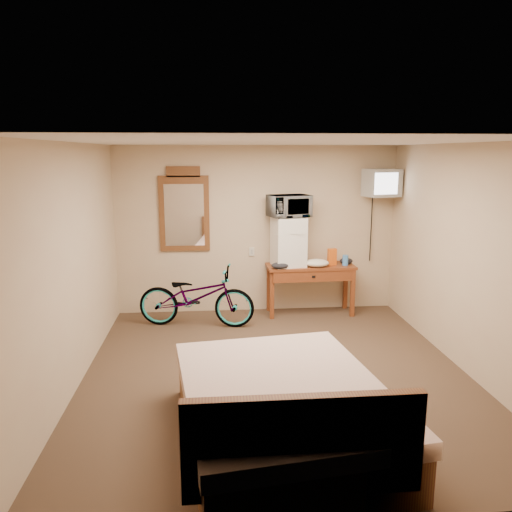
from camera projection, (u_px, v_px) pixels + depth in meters
name	position (u px, v px, depth m)	size (l,w,h in m)	color
room	(277.00, 263.00, 5.27)	(4.60, 4.64, 2.50)	#433121
desk	(311.00, 274.00, 7.42)	(1.31, 0.53, 0.75)	brown
mini_fridge	(288.00, 242.00, 7.32)	(0.51, 0.49, 0.72)	white
microwave	(289.00, 206.00, 7.22)	(0.58, 0.39, 0.32)	white
snack_bag	(332.00, 257.00, 7.42)	(0.12, 0.07, 0.25)	#D35612
blue_cup	(345.00, 260.00, 7.40)	(0.09, 0.09, 0.15)	#4085D9
cloth_cream	(317.00, 263.00, 7.31)	(0.36, 0.28, 0.11)	beige
cloth_dark_a	(280.00, 266.00, 7.18)	(0.25, 0.19, 0.09)	black
cloth_dark_b	(346.00, 261.00, 7.50)	(0.20, 0.16, 0.09)	black
crt_television	(382.00, 183.00, 7.25)	(0.54, 0.62, 0.40)	black
wall_mirror	(184.00, 210.00, 7.33)	(0.73, 0.04, 1.24)	brown
bicycle	(196.00, 296.00, 6.95)	(0.57, 1.63, 0.85)	black
bed	(283.00, 412.00, 4.12)	(1.87, 2.32, 0.90)	brown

